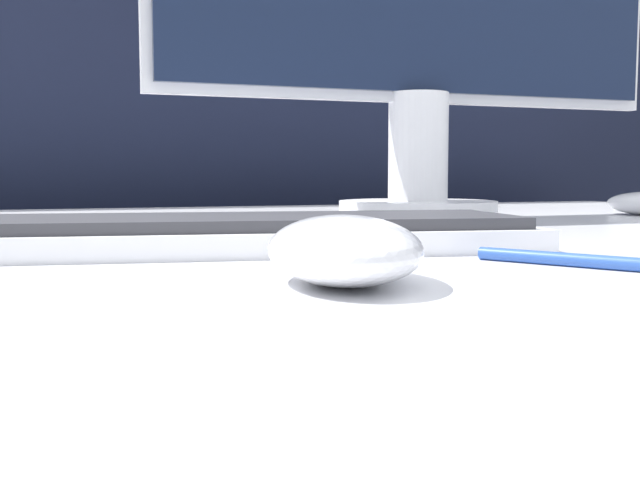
{
  "coord_description": "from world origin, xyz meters",
  "views": [
    {
      "loc": [
        -0.21,
        -0.64,
        0.77
      ],
      "look_at": [
        -0.07,
        -0.27,
        0.73
      ],
      "focal_mm": 42.0,
      "sensor_mm": 36.0,
      "label": 1
    }
  ],
  "objects": [
    {
      "name": "partition_panel",
      "position": [
        0.0,
        0.69,
        0.65
      ],
      "size": [
        5.0,
        0.03,
        1.29
      ],
      "color": "black",
      "rests_on": "ground_plane"
    },
    {
      "name": "computer_mouse_near",
      "position": [
        -0.07,
        -0.31,
        0.73
      ],
      "size": [
        0.1,
        0.13,
        0.03
      ],
      "rotation": [
        0.0,
        0.0,
        -0.24
      ],
      "color": "white",
      "rests_on": "desk"
    },
    {
      "name": "keyboard",
      "position": [
        -0.09,
        -0.13,
        0.73
      ],
      "size": [
        0.44,
        0.2,
        0.02
      ],
      "rotation": [
        0.0,
        0.0,
        -0.16
      ],
      "color": "white",
      "rests_on": "desk"
    },
    {
      "name": "pen",
      "position": [
        0.08,
        -0.3,
        0.72
      ],
      "size": [
        0.07,
        0.12,
        0.01
      ],
      "rotation": [
        0.0,
        0.0,
        -1.04
      ],
      "color": "#284C9E",
      "rests_on": "desk"
    }
  ]
}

